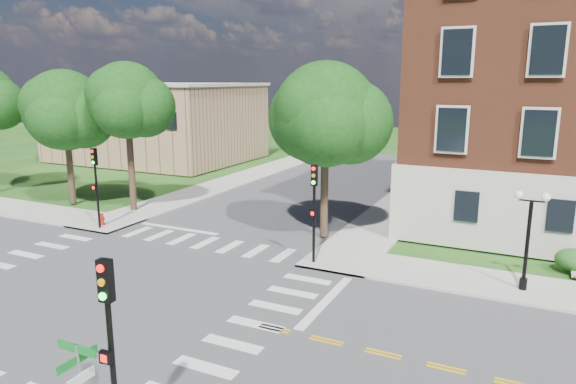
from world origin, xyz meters
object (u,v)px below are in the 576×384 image
at_px(traffic_signal_se, 109,331).
at_px(twin_lamp_west, 528,235).
at_px(traffic_signal_nw, 96,178).
at_px(street_sign_pole, 80,383).
at_px(traffic_signal_ne, 314,201).
at_px(fire_hydrant, 102,220).

bearing_deg(traffic_signal_se, twin_lamp_west, 59.94).
height_order(traffic_signal_se, traffic_signal_nw, same).
xyz_separation_m(traffic_signal_se, twin_lamp_west, (8.52, 14.72, -0.66)).
bearing_deg(street_sign_pole, traffic_signal_ne, 92.45).
distance_m(twin_lamp_west, street_sign_pole, 17.78).
bearing_deg(twin_lamp_west, traffic_signal_ne, -175.16).
relative_size(traffic_signal_nw, fire_hydrant, 6.40).
bearing_deg(traffic_signal_se, street_sign_pole, -100.18).
distance_m(traffic_signal_se, twin_lamp_west, 17.02).
relative_size(traffic_signal_ne, fire_hydrant, 6.40).
bearing_deg(traffic_signal_se, traffic_signal_ne, 93.18).
height_order(twin_lamp_west, fire_hydrant, twin_lamp_west).
distance_m(traffic_signal_se, traffic_signal_nw, 20.10).
bearing_deg(traffic_signal_se, fire_hydrant, 136.16).
bearing_deg(fire_hydrant, traffic_signal_ne, -1.63).
relative_size(traffic_signal_se, traffic_signal_nw, 1.00).
height_order(traffic_signal_se, fire_hydrant, traffic_signal_se).
bearing_deg(traffic_signal_nw, traffic_signal_se, -43.37).
distance_m(traffic_signal_nw, fire_hydrant, 2.79).
bearing_deg(street_sign_pole, fire_hydrant, 134.32).
xyz_separation_m(traffic_signal_se, traffic_signal_nw, (-14.61, 13.80, 0.00)).
relative_size(traffic_signal_se, twin_lamp_west, 1.13).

